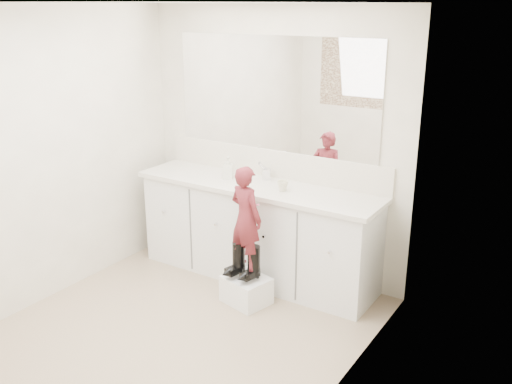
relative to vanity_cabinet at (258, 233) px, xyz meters
The scene contains 17 objects.
floor 1.30m from the vanity_cabinet, 90.00° to the right, with size 3.00×3.00×0.00m, color #8A745A.
ceiling 2.32m from the vanity_cabinet, 90.00° to the right, with size 3.00×3.00×0.00m, color white.
wall_back 0.82m from the vanity_cabinet, 90.00° to the left, with size 2.60×2.60×0.00m, color beige.
wall_left 1.95m from the vanity_cabinet, 136.70° to the right, with size 3.00×3.00×0.00m, color beige.
wall_right 1.95m from the vanity_cabinet, 43.30° to the right, with size 3.00×3.00×0.00m, color beige.
vanity_cabinet is the anchor object (origin of this frame).
countertop 0.45m from the vanity_cabinet, 90.00° to the right, with size 2.28×0.58×0.04m, color beige.
backsplash 0.64m from the vanity_cabinet, 90.00° to the left, with size 2.28×0.03×0.25m, color beige.
mirror 1.24m from the vanity_cabinet, 90.00° to the left, with size 2.00×0.02×1.00m, color white.
faucet 0.54m from the vanity_cabinet, 90.00° to the left, with size 0.08×0.08×0.10m, color silver.
cup 0.59m from the vanity_cabinet, 11.24° to the right, with size 0.10×0.10×0.09m, color beige.
soap_bottle 0.65m from the vanity_cabinet, behind, with size 0.09×0.09×0.20m, color beige.
step_stool 0.60m from the vanity_cabinet, 68.26° to the right, with size 0.36×0.30×0.23m, color white.
boot_left 0.49m from the vanity_cabinet, 76.46° to the right, with size 0.11×0.20×0.30m, color black, non-canonical shape.
boot_right 0.55m from the vanity_cabinet, 60.90° to the right, with size 0.11×0.20×0.30m, color black, non-canonical shape.
toddler 0.61m from the vanity_cabinet, 68.26° to the right, with size 0.31×0.21×0.86m, color #9B2F38.
toothbrush 0.71m from the vanity_cabinet, 61.47° to the right, with size 0.01×0.01×0.14m, color pink.
Camera 1 is at (2.55, -2.81, 2.39)m, focal length 40.00 mm.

